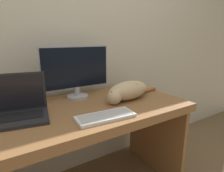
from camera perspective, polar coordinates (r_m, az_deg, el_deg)
wall_back at (r=1.63m, az=-14.85°, el=17.00°), size 6.40×0.06×2.60m
desk at (r=1.38m, az=-7.46°, el=-12.55°), size 1.41×0.73×0.75m
monitor at (r=1.47m, az=-10.86°, el=4.59°), size 0.54×0.16×0.41m
laptop at (r=1.23m, az=-26.37°, el=-6.53°), size 0.35×0.30×0.26m
external_keyboard at (r=1.12m, az=-1.98°, el=-9.26°), size 0.36×0.17×0.02m
cat at (r=1.44m, az=4.85°, el=-1.33°), size 0.57×0.22×0.14m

